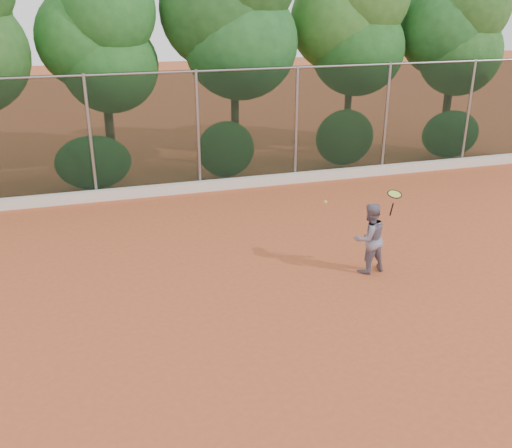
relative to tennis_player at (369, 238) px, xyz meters
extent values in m
plane|color=#B6522B|center=(-2.38, -0.74, -0.76)|extent=(80.00, 80.00, 0.00)
cube|color=silver|center=(-2.38, 6.08, -0.61)|extent=(24.00, 0.20, 0.30)
imported|color=slate|center=(0.00, 0.00, 0.00)|extent=(0.83, 0.70, 1.52)
cube|color=black|center=(-2.38, 6.26, 0.99)|extent=(24.00, 0.01, 3.50)
cylinder|color=gray|center=(-2.38, 6.26, 2.69)|extent=(24.00, 0.06, 0.06)
cylinder|color=gray|center=(-5.38, 6.26, 0.99)|extent=(0.09, 0.09, 3.50)
cylinder|color=gray|center=(-2.38, 6.26, 0.99)|extent=(0.09, 0.09, 3.50)
cylinder|color=gray|center=(0.62, 6.26, 0.99)|extent=(0.09, 0.09, 3.50)
cylinder|color=gray|center=(3.62, 6.26, 0.99)|extent=(0.09, 0.09, 3.50)
cylinder|color=gray|center=(6.62, 6.26, 0.99)|extent=(0.09, 0.09, 3.50)
cylinder|color=#3D2717|center=(-4.78, 8.56, 0.44)|extent=(0.28, 0.28, 2.40)
ellipsoid|color=#1E561D|center=(-4.58, 8.46, 2.64)|extent=(2.90, 2.40, 2.80)
ellipsoid|color=#1F5C1F|center=(-5.08, 8.76, 3.44)|extent=(3.20, 2.70, 3.10)
ellipsoid|color=#1E571F|center=(-4.48, 8.26, 4.24)|extent=(2.70, 2.30, 2.90)
cylinder|color=#3B2816|center=(-0.78, 8.26, 0.74)|extent=(0.26, 0.26, 3.00)
ellipsoid|color=#2B712C|center=(-0.58, 8.16, 3.24)|extent=(3.60, 3.00, 3.50)
ellipsoid|color=#2A6627|center=(-1.08, 8.46, 4.24)|extent=(3.90, 3.20, 3.80)
cylinder|color=#452E1A|center=(3.32, 8.46, 0.59)|extent=(0.24, 0.24, 2.70)
ellipsoid|color=#1B4F1B|center=(3.52, 8.36, 2.94)|extent=(3.20, 2.70, 3.10)
ellipsoid|color=#295E20|center=(3.02, 8.66, 3.84)|extent=(3.50, 2.90, 3.40)
cylinder|color=#402918|center=(7.02, 8.06, 0.49)|extent=(0.28, 0.28, 2.50)
ellipsoid|color=#34712B|center=(7.22, 7.96, 2.74)|extent=(3.00, 2.50, 2.90)
ellipsoid|color=#2A6E2A|center=(6.72, 8.26, 3.54)|extent=(3.30, 2.80, 3.20)
ellipsoid|color=#38722B|center=(7.32, 7.86, 4.34)|extent=(2.80, 2.40, 3.00)
ellipsoid|color=#2B6C29|center=(-5.38, 7.06, 0.09)|extent=(2.20, 1.16, 1.60)
ellipsoid|color=#2C6325|center=(-1.38, 7.06, 0.19)|extent=(1.80, 1.04, 1.76)
ellipsoid|color=#2F6125|center=(2.62, 7.06, 0.29)|extent=(2.00, 1.10, 1.84)
ellipsoid|color=#286827|center=(6.62, 7.06, 0.14)|extent=(2.16, 1.12, 1.64)
cylinder|color=black|center=(0.43, -0.05, 0.62)|extent=(0.03, 0.12, 0.31)
torus|color=black|center=(0.43, -0.11, 0.97)|extent=(0.31, 0.30, 0.11)
cylinder|color=#BCDF41|center=(0.43, -0.11, 0.97)|extent=(0.26, 0.25, 0.07)
sphere|color=#BFD02F|center=(-1.21, -0.43, 1.08)|extent=(0.07, 0.07, 0.07)
camera|label=1|loc=(-5.28, -9.75, 4.79)|focal=40.00mm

